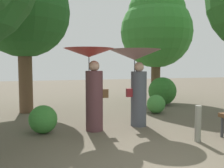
# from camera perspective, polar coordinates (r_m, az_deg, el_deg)

# --- Properties ---
(person_left) EXTENTS (1.12, 1.12, 1.86)m
(person_left) POSITION_cam_1_polar(r_m,az_deg,el_deg) (5.50, -4.77, 2.13)
(person_left) COLOR #563338
(person_left) RESTS_ON ground
(person_right) EXTENTS (1.24, 1.24, 1.86)m
(person_right) POSITION_cam_1_polar(r_m,az_deg,el_deg) (5.93, 5.62, 3.35)
(person_right) COLOR #474C56
(person_right) RESTS_ON ground
(tree_mid_right) EXTENTS (2.91, 2.91, 4.73)m
(tree_mid_right) POSITION_cam_1_polar(r_m,az_deg,el_deg) (10.40, 10.28, 13.12)
(tree_mid_right) COLOR brown
(tree_mid_right) RESTS_ON ground
(tree_far_back) EXTENTS (2.79, 2.79, 5.06)m
(tree_far_back) POSITION_cam_1_polar(r_m,az_deg,el_deg) (8.24, -19.91, 17.40)
(tree_far_back) COLOR brown
(tree_far_back) RESTS_ON ground
(bush_path_left) EXTENTS (0.62, 0.62, 0.62)m
(bush_path_left) POSITION_cam_1_polar(r_m,az_deg,el_deg) (5.60, -15.73, -7.91)
(bush_path_left) COLOR #387F33
(bush_path_left) RESTS_ON ground
(bush_path_right) EXTENTS (1.03, 1.03, 1.03)m
(bush_path_right) POSITION_cam_1_polar(r_m,az_deg,el_deg) (9.22, 11.62, -1.63)
(bush_path_right) COLOR #2D6B28
(bush_path_right) RESTS_ON ground
(bush_behind_bench) EXTENTS (0.57, 0.57, 0.57)m
(bush_behind_bench) POSITION_cam_1_polar(r_m,az_deg,el_deg) (7.67, 10.21, -4.61)
(bush_behind_bench) COLOR #428C3D
(bush_behind_bench) RESTS_ON ground
(path_marker_post) EXTENTS (0.12, 0.12, 0.71)m
(path_marker_post) POSITION_cam_1_polar(r_m,az_deg,el_deg) (5.11, 19.36, -8.68)
(path_marker_post) COLOR gray
(path_marker_post) RESTS_ON ground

